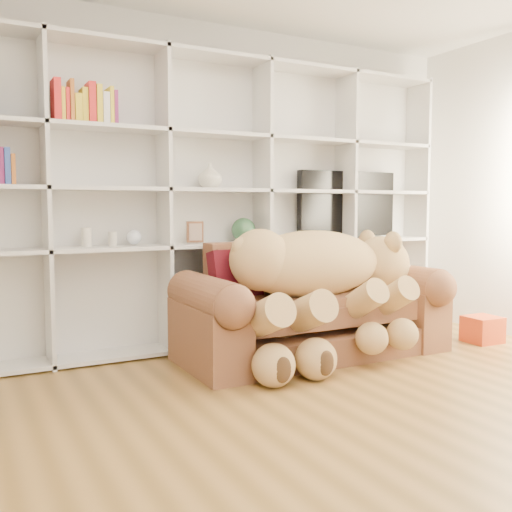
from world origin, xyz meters
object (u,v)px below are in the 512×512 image
sofa (311,312)px  teddy_bear (320,277)px  tv (347,205)px  gift_box (482,329)px

sofa → teddy_bear: (-0.04, -0.18, 0.30)m
sofa → tv: size_ratio=1.97×
teddy_bear → gift_box: 1.66m
sofa → teddy_bear: 0.35m
teddy_bear → gift_box: (1.56, -0.19, -0.52)m
sofa → gift_box: (1.52, -0.36, -0.22)m
tv → sofa: bearing=-141.7°
gift_box → tv: tv is taller
sofa → tv: 1.36m
teddy_bear → tv: bearing=44.8°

